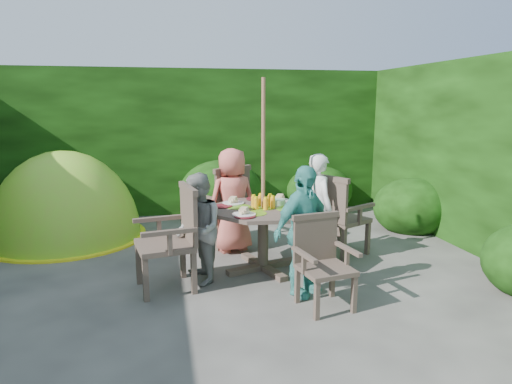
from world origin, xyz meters
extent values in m
plane|color=#413E3A|center=(0.00, 0.00, 0.00)|extent=(60.00, 60.00, 0.00)
cube|color=black|center=(0.00, 4.00, 1.25)|extent=(9.00, 1.00, 2.50)
cylinder|color=#41332A|center=(0.72, 0.59, 0.35)|extent=(0.12, 0.12, 0.70)
cube|color=#41332A|center=(0.72, 0.59, 0.03)|extent=(0.92, 0.38, 0.06)
cube|color=#41332A|center=(0.72, 0.59, 0.03)|extent=(0.38, 0.92, 0.06)
cylinder|color=#41332A|center=(0.72, 0.59, 0.72)|extent=(1.60, 1.60, 0.04)
cylinder|color=#5D9D1B|center=(0.56, 0.34, 0.74)|extent=(0.29, 0.29, 0.00)
cylinder|color=#5D9D1B|center=(1.00, 0.48, 0.74)|extent=(0.29, 0.29, 0.00)
cylinder|color=#5D9D1B|center=(0.45, 0.69, 0.74)|extent=(0.29, 0.29, 0.00)
cylinder|color=#5D9D1B|center=(0.89, 0.83, 0.74)|extent=(0.29, 0.29, 0.00)
cylinder|color=#5D9D1B|center=(0.72, 0.59, 0.74)|extent=(0.29, 0.29, 0.00)
cylinder|color=white|center=(1.00, 0.89, 0.75)|extent=(0.26, 0.26, 0.01)
cylinder|color=white|center=(0.42, 0.86, 0.75)|extent=(0.26, 0.26, 0.01)
cylinder|color=white|center=(0.45, 0.28, 0.75)|extent=(0.26, 0.26, 0.01)
cylinder|color=white|center=(1.03, 0.31, 0.75)|extent=(0.26, 0.26, 0.01)
cylinder|color=#AB0B14|center=(1.18, 0.73, 0.75)|extent=(0.23, 0.23, 0.01)
cylinder|color=#AB0B14|center=(0.73, 1.06, 0.75)|extent=(0.23, 0.23, 0.01)
cylinder|color=#AB0B14|center=(0.28, 0.74, 0.75)|extent=(0.23, 0.23, 0.01)
cylinder|color=#AB0B14|center=(0.44, 0.21, 0.75)|extent=(0.23, 0.23, 0.01)
cylinder|color=#AB0B14|center=(1.00, 0.20, 0.75)|extent=(0.23, 0.23, 0.01)
cylinder|color=green|center=(0.93, 0.70, 0.78)|extent=(0.19, 0.19, 0.06)
cylinder|color=brown|center=(0.72, 0.59, 1.10)|extent=(0.06, 0.06, 2.20)
cube|color=#41332A|center=(1.85, 0.94, 0.45)|extent=(0.72, 0.73, 0.05)
cube|color=#41332A|center=(2.16, 0.84, 0.22)|extent=(0.07, 0.07, 0.44)
cube|color=#41332A|center=(1.95, 1.25, 0.22)|extent=(0.07, 0.07, 0.44)
cube|color=#41332A|center=(1.75, 0.63, 0.22)|extent=(0.07, 0.07, 0.44)
cube|color=#41332A|center=(1.54, 1.04, 0.22)|extent=(0.07, 0.07, 0.44)
cube|color=#41332A|center=(1.62, 0.82, 0.74)|extent=(0.29, 0.51, 0.53)
cube|color=#41332A|center=(1.97, 0.69, 0.67)|extent=(0.50, 0.29, 0.04)
cube|color=#41332A|center=(1.73, 1.18, 0.67)|extent=(0.50, 0.29, 0.04)
cube|color=#41332A|center=(-0.40, 0.23, 0.47)|extent=(0.64, 0.66, 0.05)
cube|color=#41332A|center=(-0.68, 0.43, 0.23)|extent=(0.06, 0.06, 0.46)
cube|color=#41332A|center=(-0.60, -0.05, 0.23)|extent=(0.06, 0.06, 0.46)
cube|color=#41332A|center=(-0.21, 0.51, 0.23)|extent=(0.06, 0.06, 0.46)
cube|color=#41332A|center=(-0.12, 0.04, 0.23)|extent=(0.06, 0.06, 0.46)
cube|color=#41332A|center=(-0.14, 0.28, 0.77)|extent=(0.15, 0.57, 0.55)
cube|color=#41332A|center=(-0.45, 0.51, 0.69)|extent=(0.55, 0.15, 0.04)
cube|color=#41332A|center=(-0.35, -0.05, 0.69)|extent=(0.55, 0.15, 0.04)
cube|color=#41332A|center=(0.37, 1.71, 0.48)|extent=(0.78, 0.78, 0.06)
cube|color=#41332A|center=(0.45, 2.05, 0.23)|extent=(0.08, 0.08, 0.47)
cube|color=#41332A|center=(0.04, 1.79, 0.23)|extent=(0.08, 0.08, 0.47)
cube|color=#41332A|center=(0.71, 1.63, 0.23)|extent=(0.08, 0.08, 0.47)
cube|color=#41332A|center=(0.30, 1.37, 0.23)|extent=(0.08, 0.08, 0.47)
cube|color=#41332A|center=(0.51, 1.49, 0.78)|extent=(0.51, 0.35, 0.56)
cube|color=#41332A|center=(0.62, 1.87, 0.70)|extent=(0.34, 0.50, 0.04)
cube|color=#41332A|center=(0.13, 1.56, 0.70)|extent=(0.34, 0.50, 0.04)
cube|color=#41332A|center=(1.08, -0.54, 0.38)|extent=(0.53, 0.52, 0.04)
cube|color=#41332A|center=(0.92, -0.77, 0.19)|extent=(0.05, 0.05, 0.37)
cube|color=#41332A|center=(1.30, -0.70, 0.19)|extent=(0.05, 0.05, 0.37)
cube|color=#41332A|center=(0.85, -0.38, 0.19)|extent=(0.05, 0.05, 0.37)
cube|color=#41332A|center=(1.24, -0.32, 0.19)|extent=(0.05, 0.05, 0.37)
cube|color=#41332A|center=(1.04, -0.33, 0.62)|extent=(0.46, 0.11, 0.44)
cube|color=#41332A|center=(0.85, -0.58, 0.56)|extent=(0.12, 0.45, 0.04)
cube|color=#41332A|center=(1.31, -0.50, 0.56)|extent=(0.12, 0.45, 0.04)
imported|color=white|center=(1.49, 0.82, 0.66)|extent=(0.40, 0.53, 1.32)
imported|color=gray|center=(-0.04, 0.35, 0.60)|extent=(0.55, 0.66, 1.20)
imported|color=#D96659|center=(0.49, 1.35, 0.68)|extent=(0.76, 0.61, 1.36)
imported|color=teal|center=(0.96, -0.18, 0.66)|extent=(0.83, 0.67, 1.33)
ellipsoid|color=#85DA29|center=(-1.78, 2.40, 0.00)|extent=(2.34, 2.34, 2.54)
ellipsoid|color=black|center=(-1.88, 1.69, 0.00)|extent=(0.76, 0.47, 0.87)
cylinder|color=#FFF21A|center=(-1.78, 2.40, 0.01)|extent=(2.22, 2.22, 0.03)
camera|label=1|loc=(-0.40, -4.40, 1.93)|focal=32.00mm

